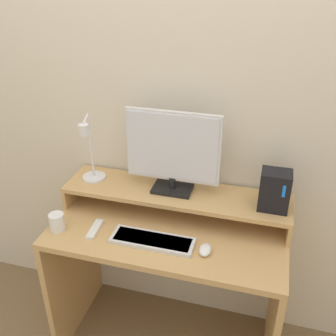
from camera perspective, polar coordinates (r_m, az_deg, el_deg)
wall_back at (r=1.93m, az=2.52°, el=8.00°), size 6.00×0.05×2.50m
desk at (r=2.05m, az=-0.01°, el=-14.10°), size 1.12×0.56×0.78m
monitor_shelf at (r=1.95m, az=1.13°, el=-3.88°), size 1.12×0.27×0.12m
monitor at (r=1.84m, az=0.70°, el=2.46°), size 0.45×0.13×0.41m
desk_lamp at (r=1.98m, az=-11.22°, el=1.76°), size 0.12×0.20×0.36m
router_dock at (r=1.83m, az=15.22°, el=-3.16°), size 0.13×0.11×0.19m
keyboard at (r=1.81m, az=-2.26°, el=-10.44°), size 0.38×0.12×0.02m
mouse at (r=1.76m, az=5.44°, el=-11.73°), size 0.05×0.08×0.03m
remote_control at (r=1.91m, az=-10.57°, el=-8.74°), size 0.05×0.15×0.02m
mug at (r=1.94m, az=-15.82°, el=-7.57°), size 0.07×0.07×0.09m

